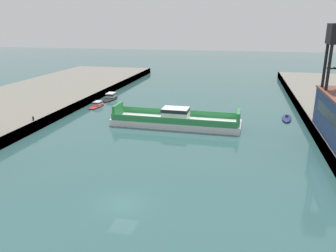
{
  "coord_description": "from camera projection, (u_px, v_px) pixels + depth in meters",
  "views": [
    {
      "loc": [
        10.92,
        -27.78,
        17.26
      ],
      "look_at": [
        0.0,
        20.66,
        2.0
      ],
      "focal_mm": 35.74,
      "sensor_mm": 36.0,
      "label": 1
    }
  ],
  "objects": [
    {
      "name": "bollard_left_far",
      "position": [
        33.0,
        118.0,
        55.82
      ],
      "size": [
        0.32,
        0.32,
        0.71
      ],
      "color": "black",
      "rests_on": "quay_left"
    },
    {
      "name": "ground_plane",
      "position": [
        122.0,
        205.0,
        33.27
      ],
      "size": [
        400.0,
        400.0,
        0.0
      ],
      "primitive_type": "plane",
      "color": "#335B5B"
    },
    {
      "name": "chain_ferry",
      "position": [
        176.0,
        120.0,
        58.7
      ],
      "size": [
        22.7,
        6.4,
        3.3
      ],
      "color": "silver",
      "rests_on": "ground"
    },
    {
      "name": "moored_boat_near_left",
      "position": [
        97.0,
        105.0,
        72.38
      ],
      "size": [
        2.22,
        6.19,
        1.1
      ],
      "color": "red",
      "rests_on": "ground"
    },
    {
      "name": "bollard_right_far",
      "position": [
        329.0,
        139.0,
        45.77
      ],
      "size": [
        0.32,
        0.32,
        0.71
      ],
      "color": "black",
      "rests_on": "quay_right"
    },
    {
      "name": "moored_boat_near_right",
      "position": [
        111.0,
        97.0,
        79.57
      ],
      "size": [
        2.86,
        7.57,
        1.46
      ],
      "color": "black",
      "rests_on": "ground"
    },
    {
      "name": "moored_boat_mid_left",
      "position": [
        287.0,
        118.0,
        62.77
      ],
      "size": [
        2.22,
        5.9,
        0.95
      ],
      "color": "navy",
      "rests_on": "ground"
    }
  ]
}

